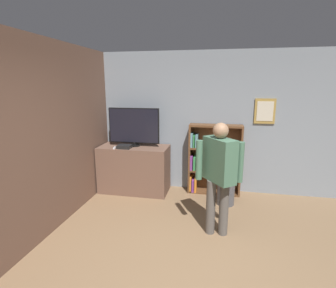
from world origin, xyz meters
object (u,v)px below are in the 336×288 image
(bookshelf, at_px, (210,160))
(television, at_px, (134,127))
(game_console, at_px, (124,147))
(person, at_px, (219,170))
(waste_bin, at_px, (226,192))

(bookshelf, bearing_deg, television, -173.20)
(game_console, distance_m, person, 2.06)
(bookshelf, xyz_separation_m, waste_bin, (0.31, -0.48, -0.44))
(waste_bin, bearing_deg, bookshelf, 122.28)
(game_console, xyz_separation_m, bookshelf, (1.59, 0.39, -0.28))
(bookshelf, relative_size, waste_bin, 3.12)
(bookshelf, bearing_deg, person, -83.65)
(television, height_order, game_console, television)
(game_console, xyz_separation_m, waste_bin, (1.89, -0.09, -0.72))
(television, xyz_separation_m, game_console, (-0.13, -0.22, -0.35))
(person, bearing_deg, waste_bin, 133.14)
(television, height_order, person, television)
(television, distance_m, game_console, 0.43)
(waste_bin, bearing_deg, game_console, 177.18)
(television, bearing_deg, bookshelf, 6.80)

